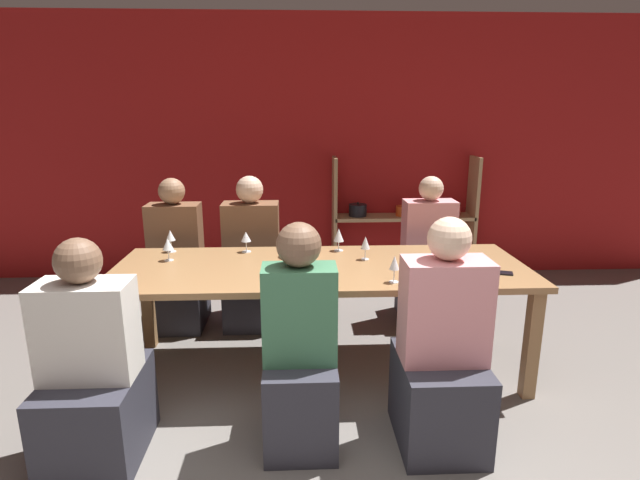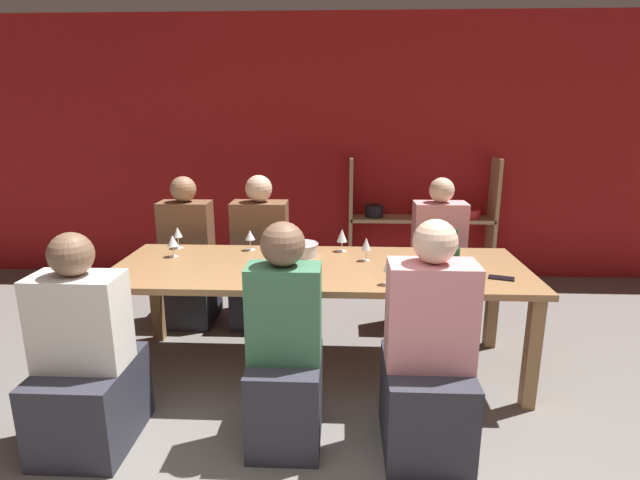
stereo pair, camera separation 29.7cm
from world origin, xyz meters
TOP-DOWN VIEW (x-y plane):
  - wall_back_red at (0.00, 3.83)m, footprint 8.80×0.06m
  - shelf_unit at (1.08, 3.63)m, footprint 1.49×0.30m
  - dining_table at (0.11, 1.70)m, footprint 2.73×0.98m
  - mixing_bowl at (-0.02, 1.93)m, footprint 0.24×0.24m
  - wine_bottle_green at (0.92, 1.39)m, footprint 0.07×0.07m
  - wine_glass_empty_a at (0.54, 1.35)m, footprint 0.06×0.06m
  - wine_glass_red_a at (0.84, 1.59)m, footprint 0.07×0.07m
  - wine_glass_empty_b at (-0.92, 1.86)m, footprint 0.08×0.08m
  - wine_glass_red_b at (-0.41, 2.05)m, footprint 0.07×0.07m
  - wine_glass_white_a at (0.26, 2.05)m, footprint 0.08×0.08m
  - wine_glass_white_b at (-0.96, 2.08)m, footprint 0.07×0.07m
  - wine_glass_empty_c at (0.43, 1.83)m, footprint 0.06×0.06m
  - cell_phone at (1.24, 1.48)m, footprint 0.16×0.11m
  - person_near_a at (0.71, 0.89)m, footprint 0.44×0.55m
  - person_far_a at (-0.42, 2.54)m, footprint 0.46×0.57m
  - person_near_b at (-0.03, 0.92)m, footprint 0.38×0.47m
  - person_far_b at (1.05, 2.53)m, footprint 0.42×0.52m
  - person_near_c at (-1.08, 0.86)m, footprint 0.45×0.57m
  - person_far_c at (-1.03, 2.50)m, footprint 0.42×0.52m

SIDE VIEW (x-z plane):
  - person_near_c at x=-1.08m, z-range -0.16..1.01m
  - shelf_unit at x=1.08m, z-range -0.20..1.09m
  - person_far_b at x=1.05m, z-range -0.17..1.07m
  - person_far_a at x=-0.42m, z-range -0.17..1.08m
  - person_far_c at x=-1.03m, z-range -0.17..1.07m
  - person_near_a at x=0.71m, z-range -0.17..1.08m
  - person_near_b at x=-0.03m, z-range -0.15..1.08m
  - dining_table at x=0.11m, z-range 0.30..1.06m
  - cell_phone at x=1.24m, z-range 0.76..0.77m
  - mixing_bowl at x=-0.02m, z-range 0.76..0.85m
  - wine_glass_red_b at x=-0.41m, z-range 0.79..0.94m
  - wine_glass_red_a at x=0.84m, z-range 0.79..0.94m
  - wine_glass_empty_b at x=-0.92m, z-range 0.79..0.95m
  - wine_glass_white_a at x=0.26m, z-range 0.79..0.95m
  - wine_glass_empty_c at x=0.43m, z-range 0.79..0.95m
  - wine_glass_white_b at x=-0.96m, z-range 0.79..0.95m
  - wine_glass_empty_a at x=0.54m, z-range 0.79..0.96m
  - wine_bottle_green at x=0.92m, z-range 0.72..1.05m
  - wall_back_red at x=0.00m, z-range 0.00..2.70m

